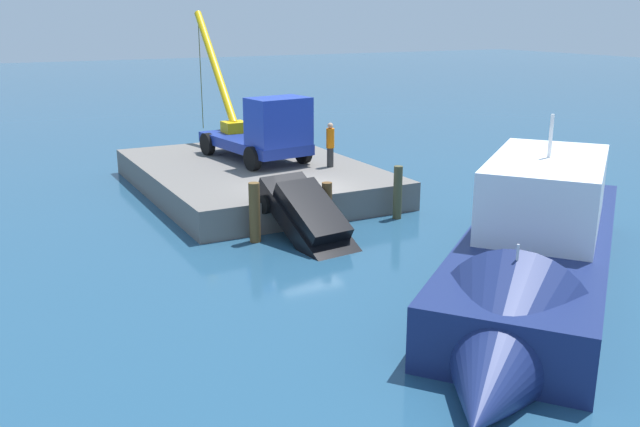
# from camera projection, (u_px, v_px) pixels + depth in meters

# --- Properties ---
(ground) EXTENTS (200.00, 200.00, 0.00)m
(ground) POSITION_uv_depth(u_px,v_px,m) (302.00, 217.00, 25.73)
(ground) COLOR navy
(dock) EXTENTS (12.26, 8.81, 1.11)m
(dock) POSITION_uv_depth(u_px,v_px,m) (252.00, 177.00, 29.65)
(dock) COLOR slate
(dock) RESTS_ON ground
(crane_truck) EXTENTS (11.22, 3.44, 6.39)m
(crane_truck) POSITION_uv_depth(u_px,v_px,m) (261.00, 128.00, 29.76)
(crane_truck) COLOR navy
(crane_truck) RESTS_ON dock
(dock_worker) EXTENTS (0.34, 0.34, 1.86)m
(dock_worker) POSITION_uv_depth(u_px,v_px,m) (330.00, 144.00, 28.74)
(dock_worker) COLOR #2D2D2D
(dock_worker) RESTS_ON dock
(salvaged_car) EXTENTS (4.60, 2.33, 2.92)m
(salvaged_car) POSITION_uv_depth(u_px,v_px,m) (312.00, 223.00, 22.63)
(salvaged_car) COLOR black
(salvaged_car) RESTS_ON ground
(moored_yacht) EXTENTS (12.37, 14.25, 6.05)m
(moored_yacht) POSITION_uv_depth(u_px,v_px,m) (528.00, 279.00, 17.53)
(moored_yacht) COLOR navy
(moored_yacht) RESTS_ON ground
(piling_near) EXTENTS (0.37, 0.37, 2.01)m
(piling_near) POSITION_uv_depth(u_px,v_px,m) (255.00, 213.00, 22.65)
(piling_near) COLOR brown
(piling_near) RESTS_ON ground
(piling_mid) EXTENTS (0.35, 0.35, 1.80)m
(piling_mid) POSITION_uv_depth(u_px,v_px,m) (327.00, 208.00, 23.56)
(piling_mid) COLOR brown
(piling_mid) RESTS_ON ground
(piling_far) EXTENTS (0.32, 0.32, 1.98)m
(piling_far) POSITION_uv_depth(u_px,v_px,m) (398.00, 192.00, 25.29)
(piling_far) COLOR #4E4C30
(piling_far) RESTS_ON ground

